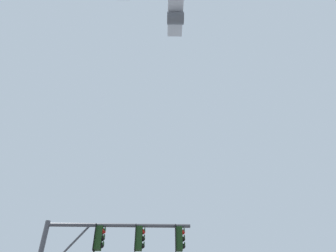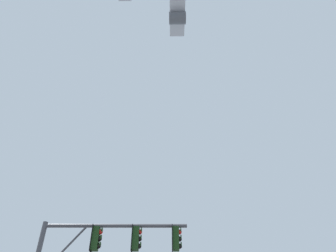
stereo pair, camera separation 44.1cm
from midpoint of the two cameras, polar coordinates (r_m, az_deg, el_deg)
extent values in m
cylinder|color=#4C4C51|center=(13.82, -9.61, -16.94)|extent=(5.77, 0.69, 0.15)
cube|color=#193814|center=(13.53, 0.99, -19.34)|extent=(0.29, 0.34, 0.90)
cylinder|color=#193814|center=(13.70, 0.96, -17.32)|extent=(0.05, 0.05, 0.12)
cube|color=black|center=(13.52, 0.36, -19.34)|extent=(0.07, 0.46, 1.04)
sphere|color=red|center=(13.62, 1.62, -18.26)|extent=(0.20, 0.20, 0.20)
cylinder|color=#193814|center=(13.65, 1.90, -18.02)|extent=(0.06, 0.21, 0.21)
sphere|color=black|center=(13.53, 1.64, -19.38)|extent=(0.20, 0.20, 0.20)
cylinder|color=#193814|center=(13.55, 1.92, -19.14)|extent=(0.06, 0.21, 0.21)
sphere|color=black|center=(13.45, 1.66, -20.51)|extent=(0.20, 0.20, 0.20)
cylinder|color=#193814|center=(13.47, 1.95, -20.27)|extent=(0.06, 0.21, 0.21)
cube|color=#193814|center=(13.56, -6.14, -19.19)|extent=(0.29, 0.34, 0.90)
cylinder|color=#193814|center=(13.73, -5.99, -17.17)|extent=(0.05, 0.05, 0.12)
cube|color=black|center=(13.57, -6.76, -19.16)|extent=(0.07, 0.46, 1.04)
sphere|color=red|center=(13.63, -5.42, -18.14)|extent=(0.20, 0.20, 0.20)
cylinder|color=#193814|center=(13.65, -5.12, -17.91)|extent=(0.06, 0.21, 0.21)
sphere|color=black|center=(13.54, -5.50, -19.25)|extent=(0.20, 0.20, 0.20)
cylinder|color=#193814|center=(13.56, -5.19, -19.02)|extent=(0.06, 0.21, 0.21)
sphere|color=black|center=(13.46, -5.57, -20.38)|extent=(0.20, 0.20, 0.20)
cylinder|color=#193814|center=(13.47, -5.26, -20.15)|extent=(0.06, 0.21, 0.21)
cube|color=#193814|center=(13.77, -13.12, -18.77)|extent=(0.29, 0.34, 0.90)
cylinder|color=#193814|center=(13.94, -12.81, -16.80)|extent=(0.05, 0.05, 0.12)
cube|color=black|center=(13.80, -13.72, -18.72)|extent=(0.07, 0.46, 1.04)
sphere|color=red|center=(13.83, -12.34, -17.76)|extent=(0.20, 0.20, 0.20)
cylinder|color=#193814|center=(13.84, -12.03, -17.55)|extent=(0.06, 0.21, 0.21)
sphere|color=black|center=(13.74, -12.50, -18.85)|extent=(0.20, 0.20, 0.20)
cylinder|color=#193814|center=(13.75, -12.18, -18.64)|extent=(0.06, 0.21, 0.21)
sphere|color=black|center=(13.66, -12.66, -19.96)|extent=(0.20, 0.20, 0.20)
cylinder|color=#193814|center=(13.66, -12.34, -19.74)|extent=(0.06, 0.21, 0.21)
cylinder|color=#595B60|center=(59.84, 1.10, 18.54)|extent=(3.11, 2.44, 2.20)
camera|label=1|loc=(0.22, -90.54, 0.42)|focal=34.44mm
camera|label=2|loc=(0.22, 89.46, -0.42)|focal=34.44mm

